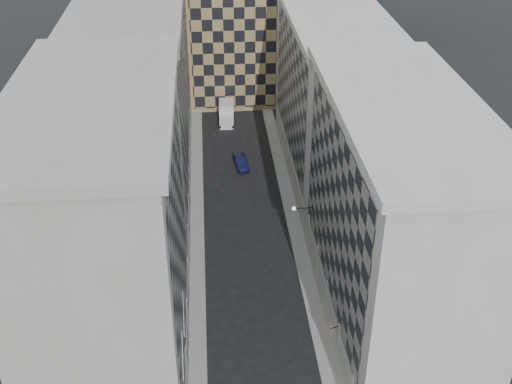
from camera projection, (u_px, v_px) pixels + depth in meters
sidewalk_west at (197, 230)px, 68.53m from camera, size 1.50×100.00×0.15m
sidewalk_east at (294, 226)px, 69.26m from camera, size 1.50×100.00×0.15m
bldg_left_a at (111, 249)px, 45.85m from camera, size 10.80×22.80×23.70m
bldg_left_b at (136, 125)px, 64.88m from camera, size 10.80×22.80×22.70m
bldg_left_c at (150, 57)px, 83.90m from camera, size 10.80×22.80×21.70m
bldg_right_a at (392, 222)px, 51.55m from camera, size 10.80×26.80×20.70m
bldg_right_b at (331, 97)px, 74.83m from camera, size 10.80×28.80×19.70m
tan_block at (242, 35)px, 96.51m from camera, size 16.80×14.80×18.80m
flagpoles_left at (183, 334)px, 43.91m from camera, size 0.10×6.33×2.33m
bracket_lamp at (296, 208)px, 60.91m from camera, size 1.98×0.36×0.36m
box_truck at (226, 114)px, 91.64m from camera, size 2.26×5.12×2.77m
dark_car at (241, 162)px, 80.35m from camera, size 1.95×4.26×1.35m
shop_sign at (332, 331)px, 50.04m from camera, size 0.85×0.75×0.86m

